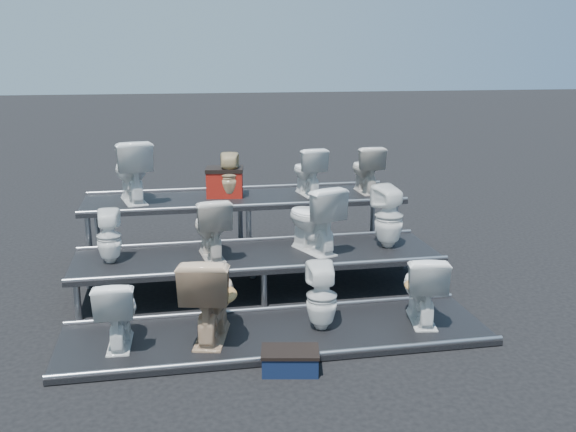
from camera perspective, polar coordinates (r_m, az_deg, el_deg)
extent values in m
plane|color=black|center=(7.65, -2.67, -6.69)|extent=(80.00, 80.00, 0.00)
cube|color=black|center=(6.45, -1.01, -10.49)|extent=(4.20, 1.20, 0.06)
cube|color=black|center=(7.57, -2.69, -5.06)|extent=(4.20, 1.20, 0.46)
cube|color=black|center=(8.74, -3.91, -1.05)|extent=(4.20, 1.20, 0.86)
imported|color=white|center=(6.25, -14.94, -8.20)|extent=(0.40, 0.67, 0.67)
imported|color=tan|center=(6.20, -6.95, -7.06)|extent=(0.66, 0.92, 0.85)
imported|color=white|center=(6.39, 3.01, -7.15)|extent=(0.32, 0.33, 0.68)
imported|color=white|center=(6.70, 11.84, -6.22)|extent=(0.53, 0.77, 0.73)
imported|color=white|center=(7.38, -15.62, -1.77)|extent=(0.28, 0.28, 0.60)
imported|color=beige|center=(7.34, -6.89, -0.99)|extent=(0.47, 0.73, 0.70)
imported|color=white|center=(7.50, 2.26, -0.20)|extent=(0.70, 0.89, 0.80)
imported|color=white|center=(7.76, 8.95, -0.05)|extent=(0.43, 0.43, 0.75)
imported|color=white|center=(8.52, -13.73, 3.93)|extent=(0.61, 0.87, 0.81)
imported|color=#CCB583|center=(8.56, -5.23, 3.60)|extent=(0.31, 0.31, 0.60)
imported|color=white|center=(8.72, 1.78, 4.04)|extent=(0.45, 0.69, 0.65)
imported|color=beige|center=(8.93, 6.94, 4.19)|extent=(0.38, 0.65, 0.66)
cube|color=maroon|center=(8.68, -5.64, 2.88)|extent=(0.52, 0.44, 0.34)
cube|color=#0E1935|center=(5.79, 0.19, -12.87)|extent=(0.53, 0.38, 0.18)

